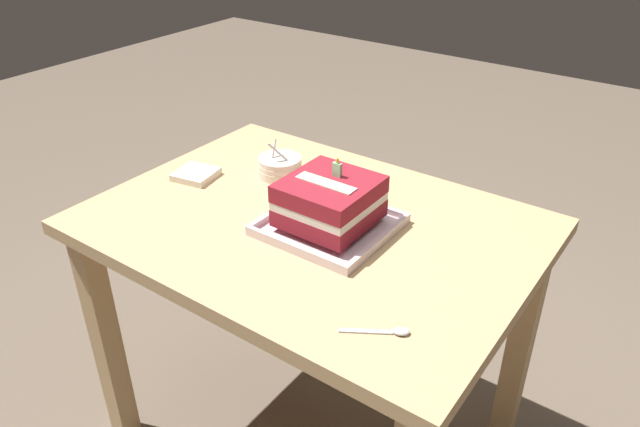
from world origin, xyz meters
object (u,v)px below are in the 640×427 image
object	(u,v)px
napkin_pile	(196,174)
bowl_stack	(280,166)
serving_spoon_near_tray	(391,331)
birthday_cake	(329,201)
foil_tray	(329,226)

from	to	relation	value
napkin_pile	bowl_stack	bearing A→B (deg)	39.68
serving_spoon_near_tray	napkin_pile	xyz separation A→B (m)	(-0.75, 0.24, 0.00)
napkin_pile	birthday_cake	bearing A→B (deg)	-0.76
serving_spoon_near_tray	napkin_pile	world-z (taller)	napkin_pile
foil_tray	bowl_stack	distance (m)	0.31
foil_tray	napkin_pile	xyz separation A→B (m)	(-0.45, 0.01, 0.00)
bowl_stack	napkin_pile	size ratio (longest dim) A/B	1.02
bowl_stack	serving_spoon_near_tray	distance (m)	0.69
foil_tray	bowl_stack	world-z (taller)	bowl_stack
foil_tray	serving_spoon_near_tray	xyz separation A→B (m)	(0.30, -0.23, -0.00)
birthday_cake	napkin_pile	size ratio (longest dim) A/B	1.69
foil_tray	birthday_cake	xyz separation A→B (m)	(-0.00, -0.00, 0.07)
napkin_pile	foil_tray	bearing A→B (deg)	-0.76
birthday_cake	bowl_stack	distance (m)	0.31
birthday_cake	napkin_pile	bearing A→B (deg)	179.24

